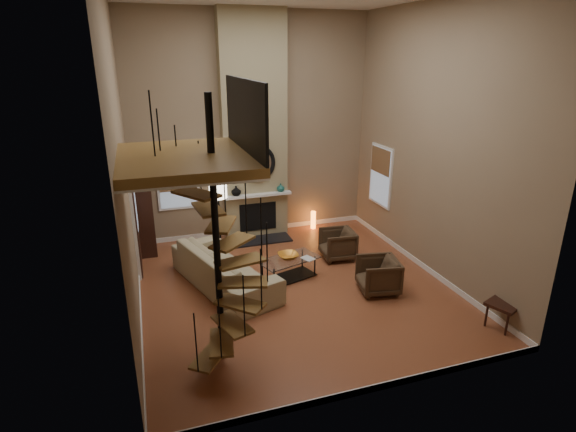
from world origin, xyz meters
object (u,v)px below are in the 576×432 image
object	(u,v)px
side_chair	(507,298)
floor_lamp	(218,197)
hutch	(144,214)
accent_lamp	(313,220)
armchair_far	(382,275)
armchair_near	(340,244)
coffee_table	(289,266)
sofa	(223,268)

from	to	relation	value
side_chair	floor_lamp	bearing A→B (deg)	132.17
hutch	accent_lamp	bearing A→B (deg)	1.93
hutch	side_chair	xyz separation A→B (m)	(5.79, -5.26, -0.42)
floor_lamp	armchair_far	bearing A→B (deg)	-46.14
hutch	accent_lamp	size ratio (longest dim) A/B	4.23
floor_lamp	accent_lamp	world-z (taller)	floor_lamp
armchair_near	coffee_table	xyz separation A→B (m)	(-1.45, -0.60, -0.07)
coffee_table	armchair_near	bearing A→B (deg)	22.54
coffee_table	accent_lamp	distance (m)	3.00
armchair_near	floor_lamp	xyz separation A→B (m)	(-2.58, 1.12, 1.06)
hutch	armchair_near	distance (m)	4.65
sofa	side_chair	world-z (taller)	side_chair
armchair_near	armchair_far	xyz separation A→B (m)	(0.12, -1.70, 0.00)
armchair_far	coffee_table	xyz separation A→B (m)	(-1.57, 1.09, -0.07)
sofa	coffee_table	bearing A→B (deg)	-112.96
armchair_far	coffee_table	size ratio (longest dim) A/B	0.56
armchair_near	armchair_far	world-z (taller)	armchair_far
side_chair	accent_lamp	bearing A→B (deg)	105.09
armchair_far	floor_lamp	bearing A→B (deg)	-125.33
hutch	armchair_far	bearing A→B (deg)	-38.86
sofa	coffee_table	distance (m)	1.37
coffee_table	floor_lamp	world-z (taller)	floor_lamp
hutch	side_chair	bearing A→B (deg)	-42.26
sofa	armchair_far	xyz separation A→B (m)	(2.93, -1.21, -0.04)
hutch	coffee_table	xyz separation A→B (m)	(2.79, -2.42, -0.67)
side_chair	coffee_table	bearing A→B (deg)	136.58
floor_lamp	coffee_table	bearing A→B (deg)	-56.71
accent_lamp	hutch	bearing A→B (deg)	-178.07
hutch	side_chair	size ratio (longest dim) A/B	2.00
hutch	armchair_near	xyz separation A→B (m)	(4.24, -1.82, -0.60)
coffee_table	side_chair	bearing A→B (deg)	-43.42
armchair_near	armchair_far	distance (m)	1.70
sofa	floor_lamp	bearing A→B (deg)	-26.18
armchair_near	side_chair	world-z (taller)	side_chair
side_chair	sofa	bearing A→B (deg)	145.84
floor_lamp	side_chair	world-z (taller)	floor_lamp
floor_lamp	hutch	bearing A→B (deg)	157.05
armchair_far	side_chair	xyz separation A→B (m)	(1.43, -1.75, 0.17)
accent_lamp	armchair_near	bearing A→B (deg)	-92.69
hutch	coffee_table	distance (m)	3.75
armchair_far	accent_lamp	xyz separation A→B (m)	(-0.03, 3.66, -0.10)
armchair_far	floor_lamp	xyz separation A→B (m)	(-2.70, 2.81, 1.06)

